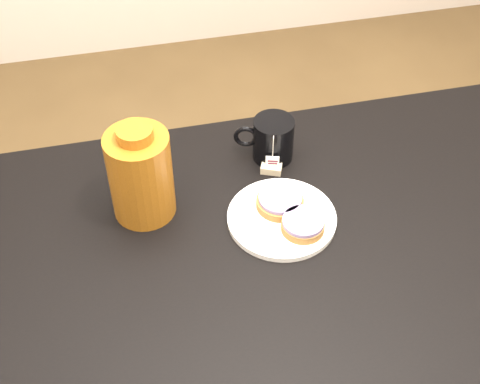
# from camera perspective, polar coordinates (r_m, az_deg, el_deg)

# --- Properties ---
(table) EXTENTS (1.40, 0.90, 0.75)m
(table) POSITION_cam_1_polar(r_m,az_deg,el_deg) (1.39, 4.99, -7.85)
(table) COLOR black
(table) RESTS_ON ground_plane
(plate) EXTENTS (0.23, 0.23, 0.02)m
(plate) POSITION_cam_1_polar(r_m,az_deg,el_deg) (1.38, 3.59, -2.18)
(plate) COLOR white
(plate) RESTS_ON table
(bagel_back) EXTENTS (0.14, 0.14, 0.03)m
(bagel_back) POSITION_cam_1_polar(r_m,az_deg,el_deg) (1.39, 3.44, -0.80)
(bagel_back) COLOR brown
(bagel_back) RESTS_ON plate
(bagel_front) EXTENTS (0.12, 0.12, 0.03)m
(bagel_front) POSITION_cam_1_polar(r_m,az_deg,el_deg) (1.35, 5.39, -2.77)
(bagel_front) COLOR brown
(bagel_front) RESTS_ON plate
(mug) EXTENTS (0.14, 0.11, 0.10)m
(mug) POSITION_cam_1_polar(r_m,az_deg,el_deg) (1.49, 2.77, 4.54)
(mug) COLOR black
(mug) RESTS_ON table
(teabag_pouch) EXTENTS (0.05, 0.05, 0.02)m
(teabag_pouch) POSITION_cam_1_polar(r_m,az_deg,el_deg) (1.48, 2.70, 2.08)
(teabag_pouch) COLOR #C6B793
(teabag_pouch) RESTS_ON table
(bagel_package) EXTENTS (0.13, 0.13, 0.22)m
(bagel_package) POSITION_cam_1_polar(r_m,az_deg,el_deg) (1.35, -8.49, 1.52)
(bagel_package) COLOR brown
(bagel_package) RESTS_ON table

